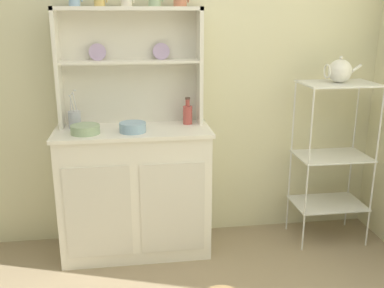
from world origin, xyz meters
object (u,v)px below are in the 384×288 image
bowl_mixing_large (85,129)px  utensil_jar (75,119)px  bakers_rack (333,147)px  jam_bottle (188,114)px  hutch_shelf_unit (130,58)px  hutch_cabinet (135,190)px  porcelain_teapot (340,71)px

bowl_mixing_large → utensil_jar: size_ratio=0.71×
bakers_rack → jam_bottle: bearing=174.0°
hutch_shelf_unit → jam_bottle: hutch_shelf_unit is taller
hutch_cabinet → hutch_shelf_unit: 0.87m
bowl_mixing_large → porcelain_teapot: size_ratio=0.73×
hutch_shelf_unit → bakers_rack: bearing=-7.6°
hutch_cabinet → bowl_mixing_large: bearing=-165.8°
hutch_shelf_unit → jam_bottle: (0.37, -0.08, -0.37)m
bowl_mixing_large → porcelain_teapot: 1.69m
jam_bottle → porcelain_teapot: (1.00, -0.10, 0.28)m
jam_bottle → utensil_jar: size_ratio=0.71×
bakers_rack → hutch_cabinet: bearing=179.2°
bakers_rack → jam_bottle: 1.03m
bakers_rack → hutch_shelf_unit: bearing=172.4°
hutch_shelf_unit → bowl_mixing_large: 0.55m
bakers_rack → porcelain_teapot: porcelain_teapot is taller
hutch_cabinet → jam_bottle: bearing=13.2°
bakers_rack → utensil_jar: bearing=176.9°
hutch_shelf_unit → jam_bottle: 0.52m
hutch_shelf_unit → jam_bottle: size_ratio=5.16×
hutch_shelf_unit → bakers_rack: size_ratio=0.82×
bowl_mixing_large → porcelain_teapot: bearing=1.9°
hutch_cabinet → hutch_shelf_unit: hutch_shelf_unit is taller
utensil_jar → porcelain_teapot: 1.76m
jam_bottle → hutch_cabinet: bearing=-166.8°
hutch_shelf_unit → bowl_mixing_large: size_ratio=5.19×
hutch_shelf_unit → bowl_mixing_large: hutch_shelf_unit is taller
hutch_cabinet → bakers_rack: bearing=-0.8°
hutch_cabinet → bowl_mixing_large: bowl_mixing_large is taller
utensil_jar → hutch_shelf_unit: bearing=13.3°
hutch_cabinet → bakers_rack: (1.37, -0.02, 0.24)m
hutch_shelf_unit → utensil_jar: hutch_shelf_unit is taller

